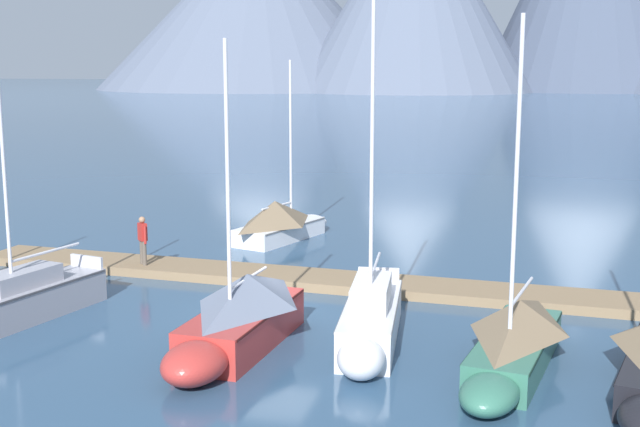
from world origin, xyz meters
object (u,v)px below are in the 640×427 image
Objects in this scene: sailboat_second_berth at (15,302)px; sailboat_outer_slip at (514,340)px; sailboat_mid_dock_starboard at (238,318)px; sailboat_mid_dock_port at (280,221)px; sailboat_far_berth at (370,320)px; person_on_dock at (143,237)px.

sailboat_outer_slip is at bearing -1.47° from sailboat_second_berth.
sailboat_mid_dock_starboard is 0.94× the size of sailboat_outer_slip.
sailboat_mid_dock_port is 0.81× the size of sailboat_far_berth.
sailboat_far_berth reaches higher than sailboat_second_berth.
sailboat_mid_dock_port is 0.89× the size of sailboat_outer_slip.
person_on_dock is at bearing -114.80° from sailboat_mid_dock_port.
sailboat_mid_dock_port is 16.06m from sailboat_outer_slip.
sailboat_far_berth is at bearing -31.55° from person_on_dock.
sailboat_outer_slip is at bearing 1.82° from sailboat_mid_dock_starboard.
sailboat_mid_dock_starboard is 0.86× the size of sailboat_far_berth.
sailboat_outer_slip is (13.55, -0.35, 0.12)m from sailboat_second_berth.
sailboat_second_berth is 9.96m from sailboat_far_berth.
sailboat_outer_slip is at bearing -13.57° from sailboat_far_berth.
sailboat_outer_slip is 14.15m from person_on_dock.
sailboat_outer_slip reaches higher than sailboat_second_berth.
sailboat_second_berth is 1.02× the size of sailboat_mid_dock_starboard.
sailboat_mid_dock_starboard is 6.80m from sailboat_outer_slip.
sailboat_mid_dock_starboard is at bearing -4.75° from sailboat_second_berth.
sailboat_mid_dock_starboard reaches higher than sailboat_mid_dock_port.
sailboat_mid_dock_starboard is (6.76, -0.56, 0.22)m from sailboat_second_berth.
sailboat_far_berth is 3.71m from sailboat_outer_slip.
sailboat_outer_slip is at bearing -26.91° from person_on_dock.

